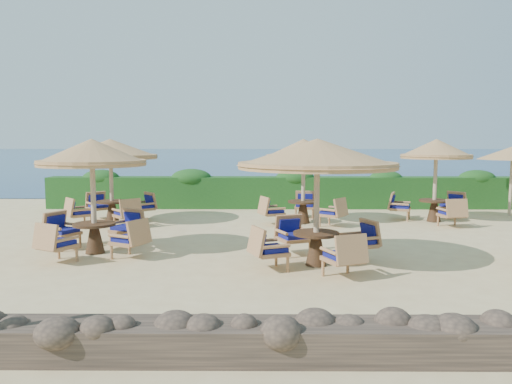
# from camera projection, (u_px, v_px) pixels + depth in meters

# --- Properties ---
(ground) EXTENTS (120.00, 120.00, 0.00)m
(ground) POSITION_uv_depth(u_px,v_px,m) (295.00, 248.00, 12.17)
(ground) COLOR #D7C188
(ground) RESTS_ON ground
(sea) EXTENTS (160.00, 160.00, 0.00)m
(sea) POSITION_uv_depth(u_px,v_px,m) (265.00, 156.00, 81.78)
(sea) COLOR navy
(sea) RESTS_ON ground
(hedge) EXTENTS (18.00, 0.90, 1.20)m
(hedge) POSITION_uv_depth(u_px,v_px,m) (282.00, 192.00, 19.26)
(hedge) COLOR #143E14
(hedge) RESTS_ON ground
(stone_wall) EXTENTS (15.00, 0.65, 0.44)m
(stone_wall) POSITION_uv_depth(u_px,v_px,m) (331.00, 341.00, 5.98)
(stone_wall) COLOR brown
(stone_wall) RESTS_ON ground
(cafe_set_0) EXTENTS (2.80, 2.80, 2.65)m
(cafe_set_0) POSITION_uv_depth(u_px,v_px,m) (93.00, 179.00, 11.42)
(cafe_set_0) COLOR tan
(cafe_set_0) RESTS_ON ground
(cafe_set_1) EXTENTS (3.33, 3.33, 2.65)m
(cafe_set_1) POSITION_uv_depth(u_px,v_px,m) (317.00, 173.00, 10.27)
(cafe_set_1) COLOR tan
(cafe_set_1) RESTS_ON ground
(cafe_set_3) EXTENTS (2.94, 2.94, 2.65)m
(cafe_set_3) POSITION_uv_depth(u_px,v_px,m) (111.00, 164.00, 15.61)
(cafe_set_3) COLOR tan
(cafe_set_3) RESTS_ON ground
(cafe_set_4) EXTENTS (2.75, 2.62, 2.65)m
(cafe_set_4) POSITION_uv_depth(u_px,v_px,m) (303.00, 167.00, 15.61)
(cafe_set_4) COLOR tan
(cafe_set_4) RESTS_ON ground
(cafe_set_5) EXTENTS (2.74, 2.59, 2.65)m
(cafe_set_5) POSITION_uv_depth(u_px,v_px,m) (436.00, 167.00, 15.89)
(cafe_set_5) COLOR tan
(cafe_set_5) RESTS_ON ground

